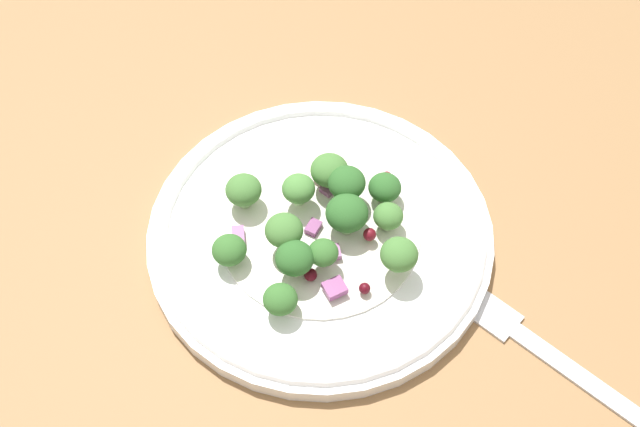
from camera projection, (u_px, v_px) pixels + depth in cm
name	position (u px, v px, depth cm)	size (l,w,h in cm)	color
ground_plane	(331.00, 247.00, 59.12)	(180.00, 180.00, 2.00)	olive
plate	(320.00, 228.00, 57.82)	(23.98, 23.98, 1.70)	white
dressing_pool	(320.00, 225.00, 57.45)	(13.91, 13.91, 0.20)	white
broccoli_floret_0	(347.00, 183.00, 56.72)	(2.61, 2.61, 2.65)	#8EB77A
broccoli_floret_1	(323.00, 253.00, 53.96)	(2.01, 2.01, 2.04)	#9EC684
broccoli_floret_2	(299.00, 189.00, 56.83)	(2.30, 2.30, 2.33)	#9EC684
broccoli_floret_3	(347.00, 213.00, 55.70)	(2.91, 2.91, 2.95)	#8EB77A
broccoli_floret_4	(399.00, 255.00, 53.54)	(2.50, 2.50, 2.53)	#8EB77A
broccoli_floret_5	(295.00, 259.00, 53.58)	(2.55, 2.55, 2.58)	#ADD18E
broccoli_floret_6	(280.00, 300.00, 52.64)	(2.25, 2.25, 2.28)	#ADD18E
broccoli_floret_7	(330.00, 171.00, 57.69)	(2.67, 2.67, 2.70)	#8EB77A
broccoli_floret_8	(229.00, 251.00, 54.70)	(2.33, 2.33, 2.36)	#9EC684
broccoli_floret_9	(388.00, 211.00, 56.37)	(2.06, 2.06, 2.08)	#9EC684
broccoli_floret_10	(244.00, 190.00, 57.00)	(2.52, 2.52, 2.55)	#9EC684
broccoli_floret_11	(385.00, 188.00, 57.49)	(2.30, 2.30, 2.33)	#ADD18E
broccoli_floret_12	(284.00, 231.00, 54.50)	(2.56, 2.56, 2.59)	#9EC684
cranberry_0	(370.00, 234.00, 55.92)	(0.90, 0.90, 0.90)	maroon
cranberry_1	(318.00, 175.00, 59.05)	(0.84, 0.84, 0.84)	maroon
cranberry_2	(365.00, 288.00, 53.89)	(0.77, 0.77, 0.77)	#4C0A14
cranberry_3	(310.00, 275.00, 54.39)	(0.88, 0.88, 0.88)	#4C0A14
cranberry_4	(387.00, 176.00, 59.00)	(0.72, 0.72, 0.72)	maroon
onion_bit_0	(320.00, 250.00, 55.69)	(1.03, 0.85, 0.35)	#934C84
onion_bit_1	(238.00, 236.00, 56.37)	(1.39, 0.82, 0.55)	#934C84
onion_bit_2	(339.00, 288.00, 53.91)	(1.26, 1.37, 0.52)	#843D75
onion_bit_3	(325.00, 188.00, 58.85)	(0.94, 1.21, 0.48)	#934C84
onion_bit_4	(313.00, 229.00, 56.88)	(1.15, 0.83, 0.59)	#843D75
onion_bit_5	(337.00, 252.00, 55.65)	(1.02, 1.07, 0.43)	#A35B93
fork	(574.00, 371.00, 52.43)	(14.80, 14.04, 0.50)	silver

